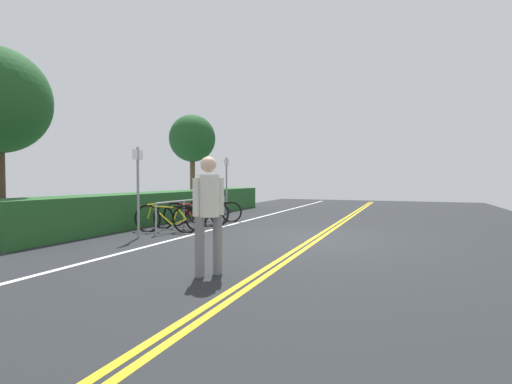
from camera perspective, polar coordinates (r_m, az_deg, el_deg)
The scene contains 15 objects.
ground_plane at distance 9.12m, azimuth 9.24°, elevation -7.15°, with size 34.28×12.76×0.05m, color #232628.
centre_line_yellow_inner at distance 9.10m, azimuth 9.73°, elevation -7.00°, with size 30.85×0.10×0.00m, color gold.
centre_line_yellow_outer at distance 9.13m, azimuth 8.74°, elevation -6.96°, with size 30.85×0.10×0.00m, color gold.
bike_lane_stripe_white at distance 10.23m, azimuth -7.91°, elevation -6.00°, with size 30.85×0.12×0.00m, color white.
bike_rack at distance 11.36m, azimuth -9.21°, elevation -2.20°, with size 3.88×0.05×0.83m.
bicycle_0 at distance 10.27m, azimuth -13.44°, elevation -3.94°, with size 0.53×1.83×0.78m.
bicycle_1 at distance 10.83m, azimuth -11.58°, elevation -3.85°, with size 0.46×1.71×0.70m.
bicycle_2 at distance 11.43m, azimuth -9.73°, elevation -3.35°, with size 0.54×1.80×0.77m.
bicycle_3 at distance 11.94m, azimuth -7.43°, elevation -3.07°, with size 0.54×1.72×0.79m.
bicycle_4 at distance 12.59m, azimuth -6.10°, elevation -2.97°, with size 0.63×1.68×0.72m.
pedestrian at distance 5.50m, azimuth -7.24°, elevation -2.27°, with size 0.41×0.33×1.74m.
sign_post_near at distance 9.38m, azimuth -17.55°, elevation 1.27°, with size 0.36×0.06×2.18m.
sign_post_far at distance 13.58m, azimuth -4.52°, elevation 1.61°, with size 0.36×0.06×2.21m.
hedge_backdrop at distance 13.67m, azimuth -12.87°, elevation -1.97°, with size 12.83×1.34×0.98m, color #235626.
tree_mid at distance 19.12m, azimuth -9.68°, elevation 7.98°, with size 2.29×2.29×4.63m.
Camera 1 is at (-8.79, -1.96, 1.41)m, focal length 26.24 mm.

